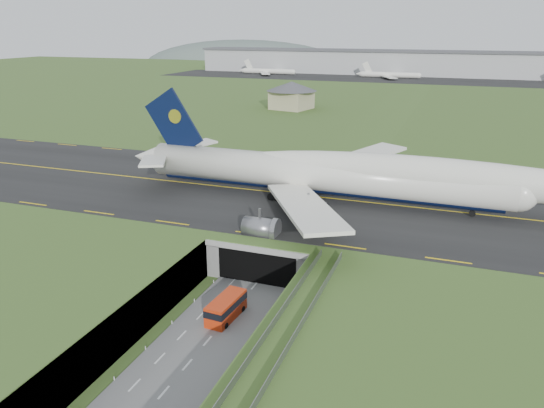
% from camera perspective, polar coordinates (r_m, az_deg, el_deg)
% --- Properties ---
extents(ground, '(900.00, 900.00, 0.00)m').
position_cam_1_polar(ground, '(71.97, -4.04, -11.35)').
color(ground, '#3F5A24').
rests_on(ground, ground).
extents(airfield_deck, '(800.00, 800.00, 6.00)m').
position_cam_1_polar(airfield_deck, '(70.53, -4.10, -9.24)').
color(airfield_deck, gray).
rests_on(airfield_deck, ground).
extents(trench_road, '(12.00, 75.00, 0.20)m').
position_cam_1_polar(trench_road, '(66.16, -6.75, -14.27)').
color(trench_road, slate).
rests_on(trench_road, ground).
extents(taxiway, '(800.00, 44.00, 0.18)m').
position_cam_1_polar(taxiway, '(98.07, 3.69, 0.87)').
color(taxiway, black).
rests_on(taxiway, airfield_deck).
extents(tunnel_portal, '(17.00, 22.30, 6.00)m').
position_cam_1_polar(tunnel_portal, '(84.44, 0.50, -4.08)').
color(tunnel_portal, gray).
rests_on(tunnel_portal, ground).
extents(guideway, '(3.00, 53.00, 7.05)m').
position_cam_1_polar(guideway, '(50.72, -1.39, -18.43)').
color(guideway, '#A8A8A3').
rests_on(guideway, ground).
extents(jumbo_jet, '(90.18, 58.85, 19.47)m').
position_cam_1_polar(jumbo_jet, '(93.28, 8.90, 3.04)').
color(jumbo_jet, white).
rests_on(jumbo_jet, ground).
extents(shuttle_tram, '(3.12, 7.10, 2.84)m').
position_cam_1_polar(shuttle_tram, '(69.48, -4.96, -11.06)').
color(shuttle_tram, red).
rests_on(shuttle_tram, ground).
extents(service_building, '(22.52, 22.52, 10.32)m').
position_cam_1_polar(service_building, '(203.62, 2.12, 11.86)').
color(service_building, tan).
rests_on(service_building, ground).
extents(cargo_terminal, '(320.00, 67.00, 15.60)m').
position_cam_1_polar(cargo_terminal, '(357.81, 16.29, 14.35)').
color(cargo_terminal, '#B2B2B2').
rests_on(cargo_terminal, ground).
extents(distant_hills, '(700.00, 91.00, 60.00)m').
position_cam_1_polar(distant_hills, '(489.91, 25.01, 12.22)').
color(distant_hills, '#55665F').
rests_on(distant_hills, ground).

